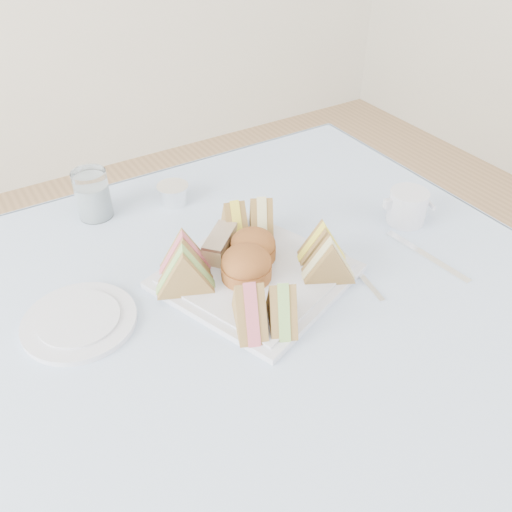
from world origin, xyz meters
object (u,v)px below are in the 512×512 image
serving_plate (256,276)px  creamer_jug (407,207)px  water_glass (93,194)px  table (271,437)px

serving_plate → creamer_jug: creamer_jug is taller
water_glass → creamer_jug: water_glass is taller
water_glass → creamer_jug: bearing=-33.6°
table → water_glass: (-0.16, 0.41, 0.43)m
serving_plate → table: bearing=-116.2°
table → serving_plate: 0.39m
table → water_glass: bearing=111.7°
water_glass → creamer_jug: size_ratio=1.32×
creamer_jug → table: bearing=-150.9°
table → water_glass: water_glass is taller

